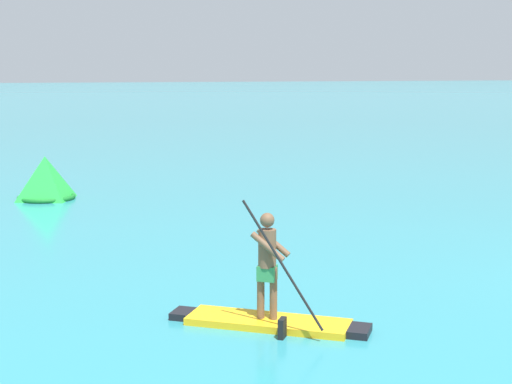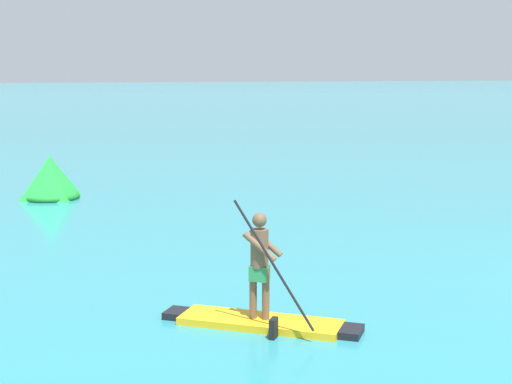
# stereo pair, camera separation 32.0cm
# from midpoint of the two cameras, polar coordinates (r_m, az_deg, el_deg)

# --- Properties ---
(paddleboarder_near_left) EXTENTS (2.69, 2.09, 1.96)m
(paddleboarder_near_left) POSITION_cam_midpoint_polar(r_m,az_deg,el_deg) (11.31, 0.15, -8.23)
(paddleboarder_near_left) COLOR yellow
(paddleboarder_near_left) RESTS_ON ground
(race_marker_buoy) EXTENTS (1.82, 1.82, 1.25)m
(race_marker_buoy) POSITION_cam_midpoint_polar(r_m,az_deg,el_deg) (23.04, -15.66, 0.86)
(race_marker_buoy) COLOR green
(race_marker_buoy) RESTS_ON ground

